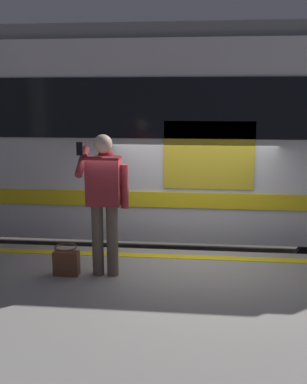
% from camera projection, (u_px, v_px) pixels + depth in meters
% --- Properties ---
extents(ground_plane, '(24.47, 24.47, 0.00)m').
position_uv_depth(ground_plane, '(190.00, 319.00, 6.69)').
color(ground_plane, '#4C4742').
extents(platform, '(16.30, 4.56, 1.07)m').
position_uv_depth(platform, '(186.00, 381.00, 4.36)').
color(platform, gray).
rests_on(platform, ground).
extents(safety_line, '(15.97, 0.16, 0.01)m').
position_uv_depth(safety_line, '(191.00, 257.00, 6.18)').
color(safety_line, yellow).
rests_on(safety_line, platform).
extents(track_rail_near, '(21.19, 0.08, 0.16)m').
position_uv_depth(track_rail_near, '(192.00, 276.00, 8.07)').
color(track_rail_near, slate).
rests_on(track_rail_near, ground).
extents(track_rail_far, '(21.19, 0.08, 0.16)m').
position_uv_depth(track_rail_far, '(194.00, 250.00, 9.47)').
color(track_rail_far, slate).
rests_on(track_rail_far, ground).
extents(train_carriage, '(12.06, 3.01, 4.13)m').
position_uv_depth(train_carriage, '(94.00, 130.00, 8.44)').
color(train_carriage, silver).
rests_on(train_carriage, ground).
extents(passenger, '(0.57, 0.55, 1.72)m').
position_uv_depth(passenger, '(104.00, 193.00, 5.38)').
color(passenger, brown).
rests_on(passenger, platform).
extents(handbag, '(0.31, 0.28, 0.37)m').
position_uv_depth(handbag, '(66.00, 262.00, 5.54)').
color(handbag, '#59331E').
rests_on(handbag, platform).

